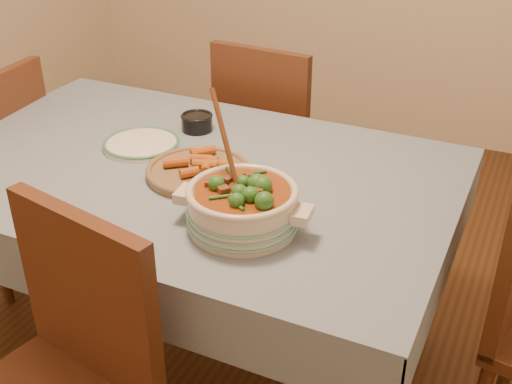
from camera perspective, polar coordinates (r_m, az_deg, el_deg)
floor at (r=2.47m, az=-5.38°, el=-13.56°), size 4.50×4.50×0.00m
dining_table at (r=2.08m, az=-6.22°, el=-0.01°), size 1.68×1.08×0.76m
stew_casserole at (r=1.68m, az=-1.23°, el=-1.05°), size 0.38×0.31×0.35m
white_plate at (r=2.19m, az=-10.15°, el=4.25°), size 0.33×0.33×0.02m
condiment_bowl at (r=2.28m, az=-5.27°, el=6.27°), size 0.14×0.14×0.06m
fried_plate at (r=1.97m, az=-5.18°, el=1.99°), size 0.32×0.32×0.05m
chair_far at (r=2.81m, az=1.42°, el=5.24°), size 0.47×0.47×0.94m
chair_near at (r=1.66m, az=-17.00°, el=-15.72°), size 0.52×0.52×0.95m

